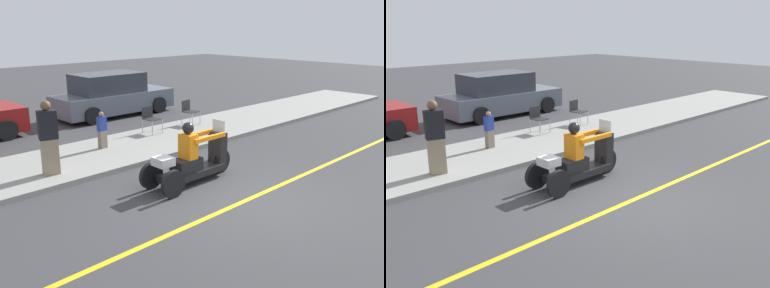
# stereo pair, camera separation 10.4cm
# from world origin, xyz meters

# --- Properties ---
(ground_plane) EXTENTS (60.00, 60.00, 0.00)m
(ground_plane) POSITION_xyz_m (0.00, 0.00, 0.00)
(ground_plane) COLOR #38383A
(lane_stripe) EXTENTS (24.00, 0.12, 0.01)m
(lane_stripe) POSITION_xyz_m (-0.10, 0.00, 0.00)
(lane_stripe) COLOR gold
(lane_stripe) RESTS_ON ground
(sidewalk_strip) EXTENTS (28.00, 2.80, 0.12)m
(sidewalk_strip) POSITION_xyz_m (0.00, 4.60, 0.06)
(sidewalk_strip) COLOR gray
(sidewalk_strip) RESTS_ON ground
(motorcycle_trike) EXTENTS (2.42, 0.81, 1.41)m
(motorcycle_trike) POSITION_xyz_m (-0.09, 1.50, 0.50)
(motorcycle_trike) COLOR black
(motorcycle_trike) RESTS_ON ground
(spectator_end_of_line) EXTENTS (0.26, 0.18, 1.03)m
(spectator_end_of_line) POSITION_xyz_m (-0.22, 4.91, 0.62)
(spectator_end_of_line) COLOR #726656
(spectator_end_of_line) RESTS_ON sidewalk_strip
(spectator_near_curb) EXTENTS (0.45, 0.34, 1.71)m
(spectator_near_curb) POSITION_xyz_m (-2.24, 3.94, 0.94)
(spectator_near_curb) COLOR gray
(spectator_near_curb) RESTS_ON sidewalk_strip
(folding_chair_curbside) EXTENTS (0.50, 0.50, 0.82)m
(folding_chair_curbside) POSITION_xyz_m (1.83, 5.35, 0.62)
(folding_chair_curbside) COLOR #A5A8AD
(folding_chair_curbside) RESTS_ON sidewalk_strip
(folding_chair_set_back) EXTENTS (0.53, 0.53, 0.82)m
(folding_chair_set_back) POSITION_xyz_m (3.50, 5.33, 0.62)
(folding_chair_set_back) COLOR #A5A8AD
(folding_chair_set_back) RESTS_ON sidewalk_strip
(parked_car_lot_right) EXTENTS (4.67, 1.99, 1.64)m
(parked_car_lot_right) POSITION_xyz_m (2.81, 8.88, 0.77)
(parked_car_lot_right) COLOR slate
(parked_car_lot_right) RESTS_ON ground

